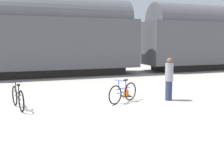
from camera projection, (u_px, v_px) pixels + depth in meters
ground_plane at (80, 108)px, 9.57m from camera, size 80.00×80.00×0.00m
freight_train at (50, 35)px, 18.07m from camera, size 39.62×3.10×5.46m
rail_near at (53, 77)px, 17.75m from camera, size 51.62×0.07×0.01m
rail_far at (50, 75)px, 19.10m from camera, size 51.62×0.07×0.01m
bicycle_blue at (123, 93)px, 10.36m from camera, size 1.51×0.88×0.93m
bicycle_black at (18, 98)px, 9.39m from camera, size 0.51×1.80×0.94m
person_in_grey at (169, 79)px, 10.68m from camera, size 0.33×0.33×1.75m
traffic_cone at (126, 91)px, 11.50m from camera, size 0.40×0.40×0.55m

